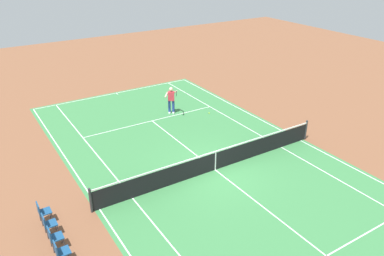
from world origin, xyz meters
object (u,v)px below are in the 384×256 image
tennis_ball (209,113)px  spectator_chair_0 (60,251)px  spectator_chair_2 (48,223)px  tennis_net (215,160)px  tennis_player_near (171,99)px  spectator_chair_3 (42,211)px  spectator_chair_1 (54,236)px

tennis_ball → spectator_chair_0: 13.33m
spectator_chair_0 → spectator_chair_2: (1.61, 0.00, 0.00)m
tennis_ball → spectator_chair_2: (-5.99, 10.94, 0.49)m
tennis_net → tennis_ball: (5.52, -3.44, -0.46)m
tennis_player_near → tennis_net: bearing=167.2°
tennis_net → tennis_player_near: tennis_player_near is taller
spectator_chair_0 → tennis_net: bearing=-74.5°
tennis_net → spectator_chair_0: (-2.08, 7.50, 0.03)m
tennis_player_near → spectator_chair_0: bearing=134.5°
spectator_chair_0 → spectator_chair_2: 1.61m
tennis_net → spectator_chair_2: size_ratio=13.30×
spectator_chair_0 → spectator_chair_2: bearing=0.0°
tennis_net → spectator_chair_2: (-0.47, 7.50, 0.03)m
tennis_player_near → spectator_chair_0: 12.69m
tennis_net → spectator_chair_3: bearing=87.5°
spectator_chair_0 → spectator_chair_3: (2.41, 0.00, 0.00)m
tennis_net → spectator_chair_1: 7.61m
tennis_net → spectator_chair_1: bearing=99.6°
tennis_player_near → spectator_chair_2: size_ratio=1.93×
tennis_ball → spectator_chair_2: bearing=118.7°
tennis_ball → spectator_chair_3: 12.12m
tennis_net → tennis_ball: size_ratio=177.27×
tennis_player_near → tennis_ball: bearing=-124.1°
spectator_chair_0 → spectator_chair_3: size_ratio=1.00×
spectator_chair_3 → tennis_player_near: bearing=-54.5°
tennis_player_near → spectator_chair_1: 12.14m
tennis_player_near → spectator_chair_0: (-8.88, 9.05, -0.41)m
tennis_net → tennis_player_near: size_ratio=6.89×
spectator_chair_1 → spectator_chair_3: same height
tennis_net → spectator_chair_3: tennis_net is taller
tennis_net → tennis_player_near: 6.99m
spectator_chair_2 → tennis_player_near: bearing=-51.2°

